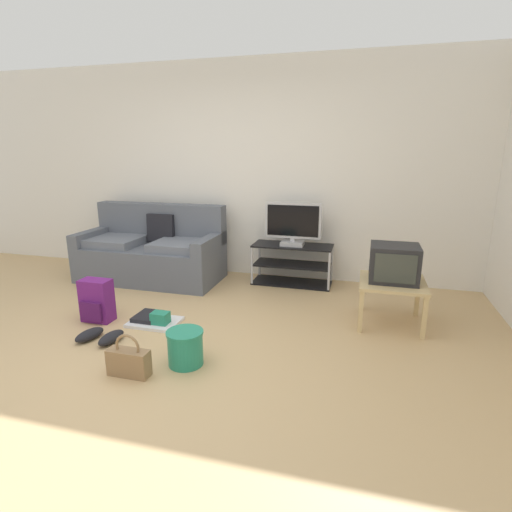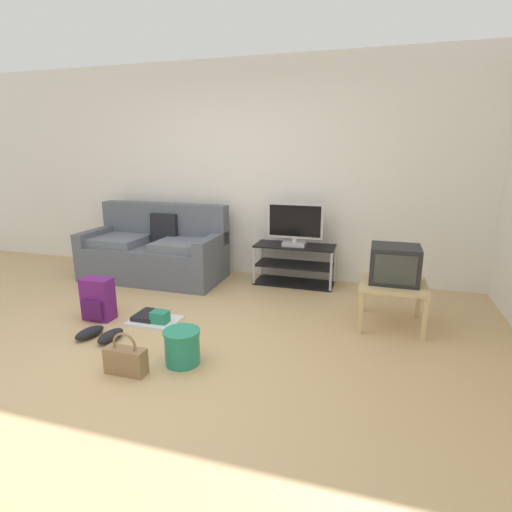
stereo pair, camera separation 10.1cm
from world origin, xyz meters
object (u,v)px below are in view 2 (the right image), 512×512
object	(u,v)px
couch	(156,251)
sneakers_pair	(100,334)
backpack	(98,299)
flat_tv	(295,225)
cleaning_bucket	(182,346)
tv_stand	(294,265)
side_table	(392,288)
floor_tray	(154,318)
handbag	(126,359)
crt_tv	(395,264)

from	to	relation	value
couch	sneakers_pair	xyz separation A→B (m)	(0.45, -1.74, -0.30)
backpack	sneakers_pair	xyz separation A→B (m)	(0.29, -0.37, -0.16)
flat_tv	couch	bearing A→B (deg)	-172.34
backpack	sneakers_pair	distance (m)	0.50
cleaning_bucket	sneakers_pair	xyz separation A→B (m)	(-0.89, 0.16, -0.10)
tv_stand	sneakers_pair	xyz separation A→B (m)	(-1.32, -2.00, -0.20)
couch	tv_stand	size ratio (longest dim) A/B	1.82
couch	side_table	xyz separation A→B (m)	(2.89, -0.68, 0.02)
floor_tray	cleaning_bucket	bearing A→B (deg)	-44.75
floor_tray	handbag	bearing A→B (deg)	-71.96
side_table	sneakers_pair	bearing A→B (deg)	-156.62
couch	handbag	world-z (taller)	couch
side_table	flat_tv	bearing A→B (deg)	140.65
couch	floor_tray	world-z (taller)	couch
tv_stand	crt_tv	size ratio (longest dim) A/B	2.22
crt_tv	floor_tray	size ratio (longest dim) A/B	0.93
couch	side_table	distance (m)	2.97
side_table	cleaning_bucket	world-z (taller)	side_table
couch	side_table	bearing A→B (deg)	-13.22
backpack	cleaning_bucket	size ratio (longest dim) A/B	1.45
tv_stand	crt_tv	world-z (taller)	crt_tv
couch	floor_tray	xyz separation A→B (m)	(0.72, -1.28, -0.31)
backpack	floor_tray	xyz separation A→B (m)	(0.56, 0.08, -0.16)
cleaning_bucket	crt_tv	bearing A→B (deg)	38.33
flat_tv	sneakers_pair	world-z (taller)	flat_tv
tv_stand	handbag	bearing A→B (deg)	-107.75
side_table	backpack	distance (m)	2.82
tv_stand	crt_tv	xyz separation A→B (m)	(1.12, -0.92, 0.35)
flat_tv	cleaning_bucket	distance (m)	2.26
backpack	floor_tray	world-z (taller)	backpack
flat_tv	backpack	xyz separation A→B (m)	(-1.62, -1.60, -0.55)
cleaning_bucket	tv_stand	bearing A→B (deg)	78.48
tv_stand	side_table	size ratio (longest dim) A/B	1.62
couch	floor_tray	distance (m)	1.50
sneakers_pair	floor_tray	bearing A→B (deg)	59.20
handbag	flat_tv	bearing A→B (deg)	72.09
couch	cleaning_bucket	distance (m)	2.33
handbag	sneakers_pair	xyz separation A→B (m)	(-0.55, 0.42, -0.07)
tv_stand	crt_tv	distance (m)	1.49
cleaning_bucket	handbag	bearing A→B (deg)	-142.32
backpack	tv_stand	bearing A→B (deg)	34.62
crt_tv	sneakers_pair	xyz separation A→B (m)	(-2.44, -1.07, -0.55)
tv_stand	flat_tv	world-z (taller)	flat_tv
backpack	handbag	world-z (taller)	backpack
tv_stand	backpack	bearing A→B (deg)	-134.86
crt_tv	floor_tray	distance (m)	2.33
floor_tray	couch	bearing A→B (deg)	119.17
side_table	backpack	xyz separation A→B (m)	(-2.73, -0.68, -0.17)
couch	tv_stand	bearing A→B (deg)	8.37
flat_tv	side_table	bearing A→B (deg)	-39.35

